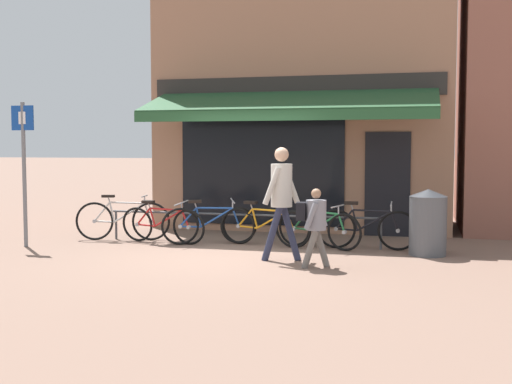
{
  "coord_description": "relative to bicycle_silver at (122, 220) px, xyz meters",
  "views": [
    {
      "loc": [
        3.16,
        -10.04,
        1.82
      ],
      "look_at": [
        0.49,
        0.32,
        1.05
      ],
      "focal_mm": 45.0,
      "sensor_mm": 36.0,
      "label": 1
    }
  ],
  "objects": [
    {
      "name": "bicycle_blue",
      "position": [
        1.79,
        -0.08,
        -0.02
      ],
      "size": [
        1.67,
        0.81,
        0.85
      ],
      "rotation": [
        0.08,
        0.0,
        0.41
      ],
      "color": "black",
      "rests_on": "ground_plane"
    },
    {
      "name": "bicycle_silver",
      "position": [
        0.0,
        0.0,
        0.0
      ],
      "size": [
        1.8,
        0.6,
        0.88
      ],
      "rotation": [
        -0.01,
        0.0,
        0.23
      ],
      "color": "black",
      "rests_on": "ground_plane"
    },
    {
      "name": "shop_front",
      "position": [
        3.0,
        3.37,
        2.76
      ],
      "size": [
        6.39,
        4.56,
        6.33
      ],
      "color": "#9E7056",
      "rests_on": "ground_plane"
    },
    {
      "name": "pedestrian_adult",
      "position": [
        3.43,
        -1.37,
        0.71
      ],
      "size": [
        0.63,
        0.51,
        1.81
      ],
      "rotation": [
        0.0,
        0.0,
        -0.08
      ],
      "color": "#282D47",
      "rests_on": "ground_plane"
    },
    {
      "name": "bicycle_black",
      "position": [
        4.65,
        0.04,
        -0.02
      ],
      "size": [
        1.78,
        0.52,
        0.85
      ],
      "rotation": [
        0.05,
        0.0,
        0.01
      ],
      "color": "black",
      "rests_on": "ground_plane"
    },
    {
      "name": "ground_plane",
      "position": [
        2.41,
        -1.21,
        -0.4
      ],
      "size": [
        160.0,
        160.0,
        0.0
      ],
      "primitive_type": "plane",
      "color": "#846656"
    },
    {
      "name": "pedestrian_child",
      "position": [
        4.03,
        -1.82,
        0.34
      ],
      "size": [
        0.51,
        0.53,
        1.2
      ],
      "rotation": [
        0.0,
        0.0,
        0.12
      ],
      "color": "slate",
      "rests_on": "ground_plane"
    },
    {
      "name": "bike_rack_rail",
      "position": [
        2.35,
        0.11,
        0.1
      ],
      "size": [
        5.19,
        0.04,
        0.57
      ],
      "color": "#47494F",
      "rests_on": "ground_plane"
    },
    {
      "name": "bicycle_red",
      "position": [
        0.89,
        -0.16,
        -0.04
      ],
      "size": [
        1.77,
        0.56,
        0.82
      ],
      "rotation": [
        0.11,
        0.0,
        -0.15
      ],
      "color": "black",
      "rests_on": "ground_plane"
    },
    {
      "name": "bicycle_orange",
      "position": [
        2.84,
        -0.04,
        -0.03
      ],
      "size": [
        1.77,
        0.63,
        0.84
      ],
      "rotation": [
        0.1,
        0.0,
        -0.21
      ],
      "color": "black",
      "rests_on": "ground_plane"
    },
    {
      "name": "bicycle_green",
      "position": [
        3.82,
        -0.05,
        -0.04
      ],
      "size": [
        1.59,
        0.72,
        0.8
      ],
      "rotation": [
        0.03,
        0.0,
        -0.36
      ],
      "color": "black",
      "rests_on": "ground_plane"
    },
    {
      "name": "parking_sign",
      "position": [
        -1.35,
        -1.15,
        1.19
      ],
      "size": [
        0.44,
        0.07,
        2.6
      ],
      "color": "slate",
      "rests_on": "ground_plane"
    },
    {
      "name": "litter_bin",
      "position": [
        5.69,
        -0.28,
        0.16
      ],
      "size": [
        0.62,
        0.62,
        1.1
      ],
      "color": "#515459",
      "rests_on": "ground_plane"
    }
  ]
}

